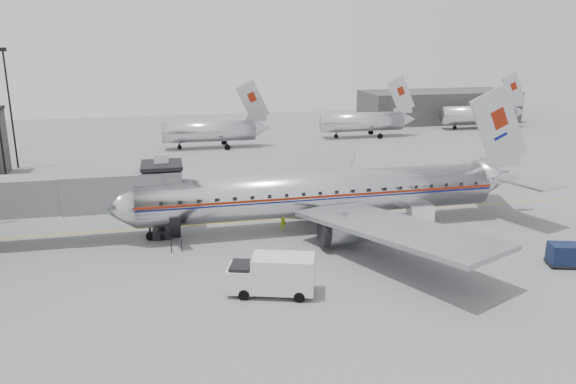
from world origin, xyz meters
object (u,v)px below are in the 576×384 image
Objects in this scene: service_van at (272,274)px; baggage_cart_navy at (564,254)px; ramp_worker at (283,220)px; baggage_cart_white at (420,213)px; airliner at (327,193)px.

service_van reaches higher than baggage_cart_navy.
ramp_worker is at bearing 162.70° from baggage_cart_navy.
service_van is at bearing -138.11° from baggage_cart_white.
ramp_worker is at bearing 92.22° from service_van.
airliner is 6.42× the size of service_van.
airliner reaches higher than service_van.
service_van is 2.39× the size of baggage_cart_navy.
airliner is at bearing 156.03° from baggage_cart_navy.
baggage_cart_white is at bearing 134.30° from baggage_cart_navy.
airliner is 14.60m from service_van.
airliner is 16.24× the size of baggage_cart_white.
ramp_worker is (3.40, 12.44, -0.50)m from service_van.
service_van is (-7.43, -12.45, -1.72)m from airliner.
baggage_cart_navy is at bearing -73.66° from ramp_worker.
airliner is 4.61m from ramp_worker.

